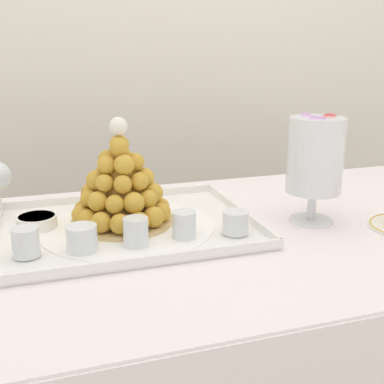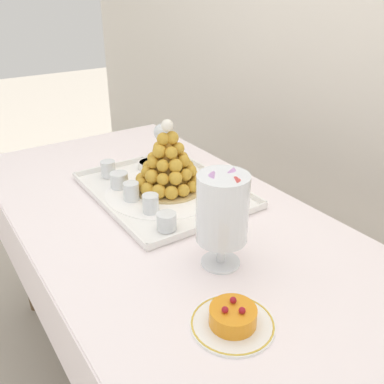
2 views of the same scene
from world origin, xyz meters
TOP-DOWN VIEW (x-y plane):
  - backdrop_wall at (0.00, 0.88)m, footprint 4.80×0.10m
  - buffet_table at (0.00, 0.00)m, footprint 1.69×0.80m
  - serving_tray at (-0.18, 0.07)m, footprint 0.54×0.42m
  - croquembouche at (-0.18, 0.09)m, footprint 0.23×0.23m
  - dessert_cup_left at (-0.39, -0.04)m, footprint 0.05×0.05m
  - dessert_cup_mid_left at (-0.28, -0.04)m, footprint 0.06×0.06m
  - dessert_cup_centre at (-0.18, -0.05)m, footprint 0.05×0.05m
  - dessert_cup_mid_right at (-0.08, -0.04)m, footprint 0.05×0.05m
  - dessert_cup_right at (0.03, -0.05)m, footprint 0.06×0.06m
  - creme_brulee_ramekin at (-0.36, 0.12)m, footprint 0.09×0.09m
  - macaron_goblet at (0.23, -0.01)m, footprint 0.12×0.12m

SIDE VIEW (x-z plane):
  - buffet_table at x=0.00m, z-range 0.28..1.01m
  - serving_tray at x=-0.18m, z-range 0.72..0.74m
  - creme_brulee_ramekin at x=-0.36m, z-range 0.74..0.76m
  - dessert_cup_right at x=0.03m, z-range 0.73..0.78m
  - dessert_cup_mid_left at x=-0.28m, z-range 0.73..0.78m
  - dessert_cup_left at x=-0.39m, z-range 0.73..0.79m
  - dessert_cup_mid_right at x=-0.08m, z-range 0.73..0.79m
  - dessert_cup_centre at x=-0.18m, z-range 0.73..0.79m
  - croquembouche at x=-0.18m, z-range 0.70..0.94m
  - macaron_goblet at x=0.23m, z-range 0.75..1.00m
  - backdrop_wall at x=0.00m, z-range 0.00..2.50m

